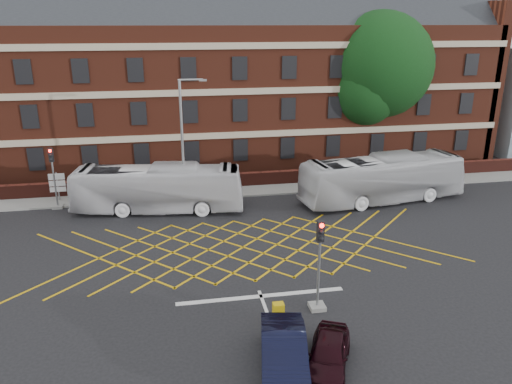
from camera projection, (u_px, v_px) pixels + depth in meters
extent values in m
plane|color=black|center=(249.00, 263.00, 26.80)|extent=(120.00, 120.00, 0.00)
cube|color=#5F2618|center=(208.00, 94.00, 45.32)|extent=(50.00, 12.00, 12.00)
cube|color=#202328|center=(206.00, 25.00, 43.37)|extent=(51.00, 10.61, 10.61)
cube|color=#B7A88C|center=(215.00, 92.00, 39.34)|extent=(50.00, 0.18, 0.50)
cube|color=black|center=(215.00, 111.00, 39.84)|extent=(1.20, 0.14, 1.80)
cube|color=#471913|center=(221.00, 181.00, 38.72)|extent=(56.00, 0.50, 1.10)
cube|color=slate|center=(223.00, 191.00, 37.95)|extent=(60.00, 3.00, 0.12)
cube|color=#CC990C|center=(243.00, 247.00, 28.66)|extent=(8.22, 8.22, 0.02)
cube|color=silver|center=(261.00, 296.00, 23.54)|extent=(8.00, 0.30, 0.02)
imported|color=silver|center=(158.00, 188.00, 33.71)|extent=(11.75, 4.39, 3.20)
imported|color=silver|center=(382.00, 179.00, 35.47)|extent=(12.35, 4.54, 3.36)
imported|color=black|center=(284.00, 355.00, 18.17)|extent=(2.46, 4.95, 1.56)
imported|color=black|center=(328.00, 353.00, 18.52)|extent=(2.84, 3.90, 1.23)
cylinder|color=black|center=(375.00, 126.00, 44.72)|extent=(0.90, 0.90, 6.86)
sphere|color=black|center=(379.00, 65.00, 43.00)|extent=(9.17, 9.17, 9.17)
sphere|color=black|center=(365.00, 91.00, 42.67)|extent=(5.96, 5.96, 5.96)
sphere|color=black|center=(390.00, 83.00, 44.53)|extent=(5.50, 5.50, 5.50)
cube|color=slate|center=(317.00, 307.00, 22.51)|extent=(0.70, 0.70, 0.20)
cylinder|color=gray|center=(319.00, 274.00, 21.98)|extent=(0.12, 0.12, 3.50)
cube|color=black|center=(321.00, 231.00, 21.31)|extent=(0.30, 0.25, 0.95)
sphere|color=#FF0C05|center=(322.00, 226.00, 21.08)|extent=(0.20, 0.20, 0.20)
cube|color=slate|center=(58.00, 207.00, 34.66)|extent=(0.70, 0.70, 0.20)
cylinder|color=gray|center=(55.00, 184.00, 34.12)|extent=(0.12, 0.12, 3.50)
cube|color=black|center=(51.00, 155.00, 33.45)|extent=(0.30, 0.25, 0.95)
sphere|color=#FF0C05|center=(50.00, 151.00, 33.22)|extent=(0.20, 0.20, 0.20)
cube|color=slate|center=(185.00, 206.00, 34.74)|extent=(1.00, 1.00, 0.20)
cylinder|color=gray|center=(183.00, 146.00, 33.35)|extent=(0.18, 0.18, 8.74)
cylinder|color=gray|center=(190.00, 80.00, 32.05)|extent=(1.60, 0.12, 0.12)
cube|color=gray|center=(203.00, 80.00, 32.20)|extent=(0.50, 0.20, 0.12)
cylinder|color=gray|center=(58.00, 187.00, 35.55)|extent=(0.10, 0.10, 2.20)
cube|color=silver|center=(56.00, 177.00, 35.22)|extent=(1.10, 0.06, 0.45)
cube|color=silver|center=(57.00, 183.00, 35.38)|extent=(1.10, 0.06, 0.40)
cube|color=silver|center=(58.00, 189.00, 35.53)|extent=(1.10, 0.06, 0.35)
cube|color=#C4A10B|center=(278.00, 312.00, 21.53)|extent=(0.48, 0.38, 0.83)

